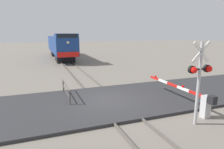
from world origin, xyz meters
name	(u,v)px	position (x,y,z in m)	size (l,w,h in m)	color
ground_plane	(107,102)	(0.00, 0.00, 0.00)	(160.00, 160.00, 0.00)	slate
rail_track_left	(96,103)	(-0.72, 0.00, 0.07)	(0.08, 80.00, 0.15)	#59544C
rail_track_right	(118,100)	(0.72, 0.00, 0.07)	(0.08, 80.00, 0.15)	#59544C
road_surface	(107,101)	(0.00, 0.00, 0.08)	(36.00, 6.14, 0.15)	#2D2D30
locomotive	(61,46)	(0.00, 22.47, 2.09)	(2.91, 15.94, 4.03)	black
crossing_signal	(200,75)	(2.85, -4.22, 2.35)	(1.18, 0.33, 3.82)	#ADADB2
crossing_gate	(195,98)	(3.85, -3.08, 0.77)	(0.36, 5.60, 1.24)	silver
guard_railing	(66,90)	(-2.21, 1.49, 0.63)	(0.08, 2.96, 0.95)	#4C4742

